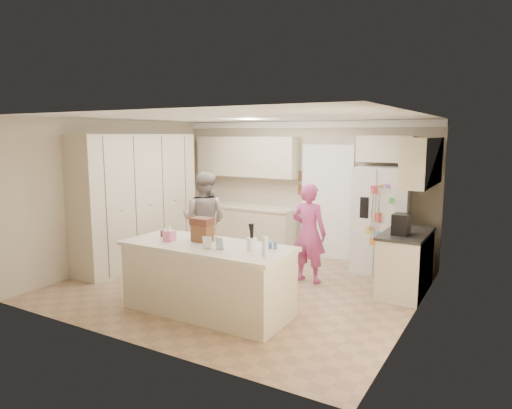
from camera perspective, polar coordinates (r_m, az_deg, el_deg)
The scene contains 41 objects.
floor at distance 7.26m, azimuth -2.10°, elevation -10.19°, with size 5.20×4.60×0.02m, color #9C7A57.
ceiling at distance 6.87m, azimuth -2.22°, elevation 10.95°, with size 5.20×4.60×0.02m, color white.
wall_back at distance 8.97m, azimuth 5.74°, elevation 2.01°, with size 5.20×0.02×2.60m, color #BDAD92.
wall_front at distance 5.17m, azimuth -15.95°, elevation -3.25°, with size 5.20×0.02×2.60m, color #BDAD92.
wall_left at distance 8.61m, azimuth -17.02°, elevation 1.40°, with size 0.02×4.60×2.60m, color #BDAD92.
wall_right at distance 5.99m, azimuth 19.47°, elevation -1.80°, with size 0.02×4.60×2.60m, color #BDAD92.
crown_back at distance 8.86m, azimuth 5.72°, elevation 9.90°, with size 5.20×0.08×0.12m, color white.
pantry_bank at distance 8.55m, azimuth -14.58°, elevation 0.60°, with size 0.60×2.60×2.35m, color beige.
back_base_cab at distance 9.37m, azimuth -1.56°, elevation -2.99°, with size 2.20×0.60×0.88m, color beige.
back_countertop at distance 9.28m, azimuth -1.61°, elevation -0.21°, with size 2.24×0.63×0.04m, color beige.
back_upper_cab at distance 9.29m, azimuth -1.19°, elevation 6.00°, with size 2.20×0.35×0.80m, color beige.
doorway_opening at distance 8.76m, azimuth 8.91°, elevation 0.14°, with size 0.90×0.06×2.10m, color black.
doorway_casing at distance 8.73m, azimuth 8.82°, elevation 0.11°, with size 1.02×0.03×2.22m, color white.
wall_frame_upper at distance 8.90m, azimuth 5.77°, elevation 3.58°, with size 0.15×0.02×0.20m, color brown.
wall_frame_lower at distance 8.93m, azimuth 5.74°, elevation 1.85°, with size 0.15×0.02×0.20m, color brown.
refrigerator at distance 8.08m, azimuth 15.30°, elevation -1.87°, with size 0.90×0.70×1.80m, color white.
fridge_seam at distance 7.74m, azimuth 14.62°, elevation -2.30°, with size 0.01×0.02×1.78m, color gray.
fridge_dispenser at distance 7.75m, azimuth 13.11°, elevation -0.35°, with size 0.22×0.03×0.35m, color black.
fridge_handle_l at distance 7.71m, azimuth 14.28°, elevation -1.19°, with size 0.02×0.02×0.85m, color silver.
fridge_handle_r at distance 7.69m, azimuth 15.00°, elevation -1.25°, with size 0.02×0.02×0.85m, color silver.
over_fridge_cab at distance 8.19m, azimuth 15.92°, elevation 6.70°, with size 0.95×0.35×0.45m, color beige.
right_base_cab at distance 7.20m, azimuth 18.18°, elevation -7.04°, with size 0.60×1.20×0.88m, color beige.
right_countertop at distance 7.09m, azimuth 18.28°, elevation -3.45°, with size 0.63×1.24×0.04m, color #2D2B28.
right_upper_cab at distance 7.13m, azimuth 20.08°, elevation 5.04°, with size 0.35×1.50×0.70m, color beige.
coffee_maker at distance 6.88m, azimuth 17.67°, elevation -2.36°, with size 0.22×0.28×0.30m, color black.
island_base at distance 6.15m, azimuth -6.06°, elevation -9.35°, with size 2.20×0.90×0.88m, color beige.
island_top at distance 6.02m, azimuth -6.13°, elevation -5.19°, with size 2.28×0.96×0.05m, color beige.
utensil_crock at distance 5.69m, azimuth -0.53°, elevation -4.93°, with size 0.13×0.13×0.15m, color white.
tissue_box at distance 6.26m, azimuth -10.76°, elevation -3.86°, with size 0.13×0.13×0.14m, color pink.
tissue_plume at distance 6.24m, azimuth -10.79°, elevation -2.88°, with size 0.08×0.08×0.08m, color white.
dollhouse_body at distance 6.16m, azimuth -6.73°, elevation -3.60°, with size 0.26×0.18×0.22m, color brown.
dollhouse_roof at distance 6.12m, azimuth -6.75°, elevation -2.14°, with size 0.28×0.20×0.10m, color #592D1E.
jam_jar at distance 6.54m, azimuth -11.56°, elevation -3.58°, with size 0.07×0.07×0.09m, color #59263F.
greeting_card_a at distance 5.75m, azimuth -6.11°, elevation -4.77°, with size 0.12×0.01×0.16m, color white.
greeting_card_b at distance 5.71m, azimuth -4.59°, elevation -4.86°, with size 0.12×0.01×0.16m, color silver.
water_bottle at distance 5.37m, azimuth 1.15°, elevation -5.28°, with size 0.07×0.07×0.24m, color silver.
shaker_salt at distance 5.76m, azimuth 1.80°, elevation -5.07°, with size 0.05×0.05×0.09m, color #456CA3.
shaker_pepper at distance 5.73m, azimuth 2.41°, elevation -5.15°, with size 0.05×0.05×0.09m, color #456CA3.
teen_boy at distance 8.06m, azimuth -6.49°, elevation -1.96°, with size 0.83×0.65×1.71m, color gray.
teen_girl at distance 7.30m, azimuth 6.62°, elevation -3.55°, with size 0.58×0.38×1.59m, color #C03F9F.
fridge_magnets at distance 7.73m, azimuth 14.61°, elevation -2.31°, with size 0.76×0.02×1.44m, color tan, non-canonical shape.
Camera 1 is at (3.67, -5.81, 2.35)m, focal length 32.00 mm.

